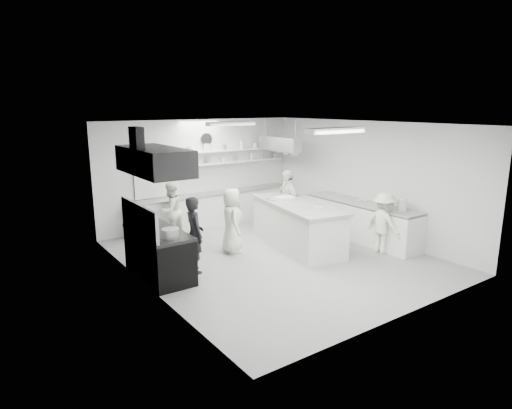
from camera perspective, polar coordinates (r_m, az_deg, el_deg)
floor at (r=10.09m, az=2.36°, el=-6.86°), size 6.00×7.00×0.02m
ceiling at (r=9.50m, az=2.53°, el=10.55°), size 6.00×7.00×0.02m
wall_back at (r=12.60m, az=-7.30°, el=4.12°), size 6.00×0.04×3.00m
wall_front at (r=7.30m, az=19.41°, el=-2.91°), size 6.00×0.04×3.00m
wall_left at (r=8.25m, az=-14.34°, el=-0.81°), size 0.04×7.00×3.00m
wall_right at (r=11.73m, az=14.18°, el=3.18°), size 0.04×7.00×3.00m
stove at (r=9.04m, az=-12.51°, el=-6.45°), size 0.80×1.80×0.90m
exhaust_hood at (r=8.61m, az=-13.12°, el=5.58°), size 0.85×2.00×0.50m
back_counter at (r=12.68m, az=-5.34°, el=-0.57°), size 5.00×0.60×0.92m
shelf_lower at (r=12.79m, az=-4.28°, el=5.45°), size 4.20×0.26×0.04m
shelf_upper at (r=12.75m, az=-4.30°, el=7.01°), size 4.20×0.26×0.04m
pass_through_window at (r=12.05m, az=-12.73°, el=3.27°), size 1.30×0.04×1.00m
wall_clock at (r=12.55m, az=-6.53°, el=8.47°), size 0.32×0.05×0.32m
right_counter at (r=11.55m, az=13.51°, el=-2.16°), size 0.74×3.30×0.94m
pot_rack at (r=12.67m, az=3.07°, el=7.90°), size 0.30×1.60×0.40m
light_fixture_front at (r=8.16m, az=10.36°, el=9.48°), size 1.30×0.25×0.10m
light_fixture_rear at (r=10.99m, az=-3.30°, el=10.48°), size 1.30×0.25×0.10m
prep_island at (r=10.69m, az=5.38°, el=-2.80°), size 1.53×2.95×1.03m
stove_pot at (r=9.30m, az=-13.85°, el=-2.18°), size 0.36×0.36×0.26m
cook_stove at (r=9.06m, az=-8.02°, el=-3.93°), size 0.47×0.63×1.59m
cook_back at (r=11.46m, az=-11.05°, el=-0.78°), size 0.86×0.77×1.47m
cook_island_left at (r=10.20m, az=-3.18°, el=-2.10°), size 0.71×0.86×1.52m
cook_island_right at (r=11.59m, az=4.12°, el=0.28°), size 0.58×1.08×1.74m
cook_right at (r=10.56m, az=16.27°, el=-2.34°), size 0.57×0.95×1.44m
bowl_island_a at (r=10.91m, az=2.12°, el=0.55°), size 0.28×0.28×0.07m
bowl_island_b at (r=10.16m, az=8.20°, el=-0.49°), size 0.28×0.28×0.07m
bowl_right at (r=11.59m, az=13.59°, el=0.42°), size 0.25×0.25×0.05m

